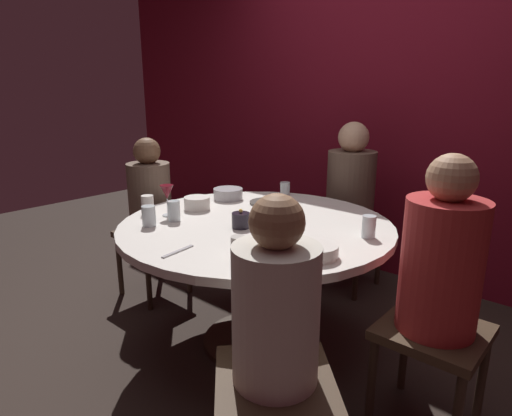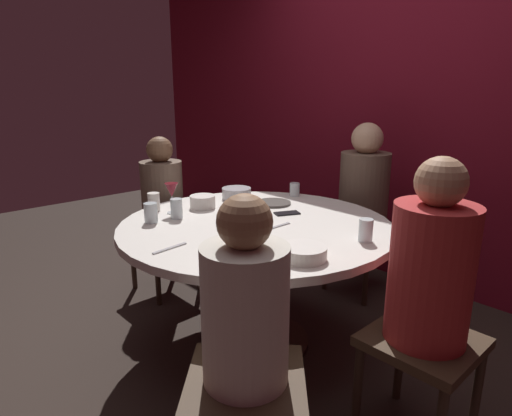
# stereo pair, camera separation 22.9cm
# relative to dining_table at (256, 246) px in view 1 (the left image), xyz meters

# --- Properties ---
(ground_plane) EXTENTS (8.00, 8.00, 0.00)m
(ground_plane) POSITION_rel_dining_table_xyz_m (0.00, 0.00, -0.59)
(ground_plane) COLOR #2D231E
(back_wall) EXTENTS (6.00, 0.10, 2.60)m
(back_wall) POSITION_rel_dining_table_xyz_m (0.00, 1.49, 0.71)
(back_wall) COLOR maroon
(back_wall) RESTS_ON ground
(dining_table) EXTENTS (1.45, 1.45, 0.72)m
(dining_table) POSITION_rel_dining_table_xyz_m (0.00, 0.00, 0.00)
(dining_table) COLOR silver
(dining_table) RESTS_ON ground
(seated_diner_left) EXTENTS (0.40, 0.40, 1.11)m
(seated_diner_left) POSITION_rel_dining_table_xyz_m (-0.95, 0.00, 0.10)
(seated_diner_left) COLOR #3F2D1E
(seated_diner_left) RESTS_ON ground
(seated_diner_back) EXTENTS (0.40, 0.40, 1.20)m
(seated_diner_back) POSITION_rel_dining_table_xyz_m (0.00, 1.01, 0.15)
(seated_diner_back) COLOR #3F2D1E
(seated_diner_back) RESTS_ON ground
(seated_diner_right) EXTENTS (0.40, 0.40, 1.18)m
(seated_diner_right) POSITION_rel_dining_table_xyz_m (0.96, 0.00, 0.14)
(seated_diner_right) COLOR #3F2D1E
(seated_diner_right) RESTS_ON ground
(seated_diner_front_right) EXTENTS (0.57, 0.57, 1.11)m
(seated_diner_front_right) POSITION_rel_dining_table_xyz_m (0.67, -0.67, 0.10)
(seated_diner_front_right) COLOR #3F2D1E
(seated_diner_front_right) RESTS_ON ground
(candle_holder) EXTENTS (0.09, 0.09, 0.10)m
(candle_holder) POSITION_rel_dining_table_xyz_m (0.00, -0.12, 0.17)
(candle_holder) COLOR black
(candle_holder) RESTS_ON dining_table
(wine_glass) EXTENTS (0.08, 0.08, 0.18)m
(wine_glass) POSITION_rel_dining_table_xyz_m (-0.46, -0.23, 0.26)
(wine_glass) COLOR silver
(wine_glass) RESTS_ON dining_table
(dinner_plate) EXTENTS (0.21, 0.21, 0.01)m
(dinner_plate) POSITION_rel_dining_table_xyz_m (-0.21, 0.34, 0.14)
(dinner_plate) COLOR #4C4742
(dinner_plate) RESTS_ON dining_table
(cell_phone) EXTENTS (0.12, 0.16, 0.01)m
(cell_phone) POSITION_rel_dining_table_xyz_m (-0.00, 0.24, 0.14)
(cell_phone) COLOR black
(cell_phone) RESTS_ON dining_table
(bowl_serving_large) EXTENTS (0.19, 0.19, 0.07)m
(bowl_serving_large) POSITION_rel_dining_table_xyz_m (-0.47, 0.27, 0.17)
(bowl_serving_large) COLOR #B7B7BC
(bowl_serving_large) RESTS_ON dining_table
(bowl_salad_center) EXTENTS (0.15, 0.15, 0.07)m
(bowl_salad_center) POSITION_rel_dining_table_xyz_m (-0.44, -0.03, 0.17)
(bowl_salad_center) COLOR silver
(bowl_salad_center) RESTS_ON dining_table
(bowl_small_white) EXTENTS (0.20, 0.20, 0.06)m
(bowl_small_white) POSITION_rel_dining_table_xyz_m (0.51, -0.20, 0.16)
(bowl_small_white) COLOR silver
(bowl_small_white) RESTS_ON dining_table
(cup_near_candle) EXTENTS (0.07, 0.07, 0.11)m
(cup_near_candle) POSITION_rel_dining_table_xyz_m (-0.38, -0.41, 0.19)
(cup_near_candle) COLOR silver
(cup_near_candle) RESTS_ON dining_table
(cup_by_left_diner) EXTENTS (0.06, 0.06, 0.10)m
(cup_by_left_diner) POSITION_rel_dining_table_xyz_m (0.29, -0.44, 0.18)
(cup_by_left_diner) COLOR #B2ADA3
(cup_by_left_diner) RESTS_ON dining_table
(cup_by_right_diner) EXTENTS (0.07, 0.07, 0.09)m
(cup_by_right_diner) POSITION_rel_dining_table_xyz_m (-0.26, 0.59, 0.18)
(cup_by_right_diner) COLOR silver
(cup_by_right_diner) RESTS_ON dining_table
(cup_center_front) EXTENTS (0.07, 0.07, 0.11)m
(cup_center_front) POSITION_rel_dining_table_xyz_m (-0.57, -0.28, 0.19)
(cup_center_front) COLOR silver
(cup_center_front) RESTS_ON dining_table
(cup_far_edge) EXTENTS (0.07, 0.07, 0.11)m
(cup_far_edge) POSITION_rel_dining_table_xyz_m (0.56, 0.17, 0.19)
(cup_far_edge) COLOR silver
(cup_far_edge) RESTS_ON dining_table
(cup_beside_wine) EXTENTS (0.06, 0.06, 0.11)m
(cup_beside_wine) POSITION_rel_dining_table_xyz_m (-0.35, -0.27, 0.19)
(cup_beside_wine) COLOR silver
(cup_beside_wine) RESTS_ON dining_table
(fork_near_plate) EXTENTS (0.02, 0.18, 0.01)m
(fork_near_plate) POSITION_rel_dining_table_xyz_m (0.13, 0.03, 0.14)
(fork_near_plate) COLOR #B7B7BC
(fork_near_plate) RESTS_ON dining_table
(knife_near_plate) EXTENTS (0.03, 0.18, 0.01)m
(knife_near_plate) POSITION_rel_dining_table_xyz_m (0.03, -0.55, 0.14)
(knife_near_plate) COLOR #B7B7BC
(knife_near_plate) RESTS_ON dining_table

